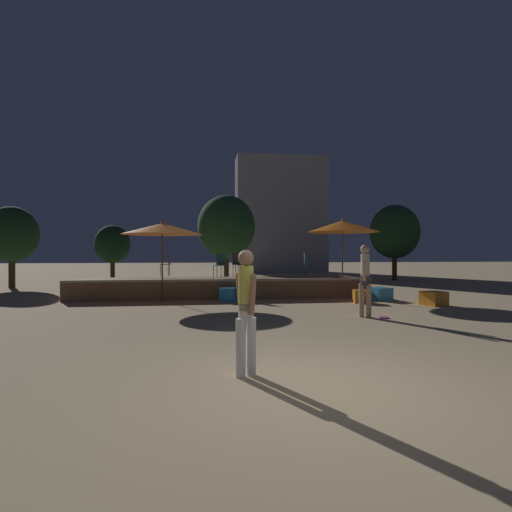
# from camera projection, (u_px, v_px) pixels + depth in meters

# --- Properties ---
(ground_plane) EXTENTS (120.00, 120.00, 0.00)m
(ground_plane) POSITION_uv_depth(u_px,v_px,m) (325.00, 388.00, 4.79)
(ground_plane) COLOR tan
(wooden_deck) EXTENTS (10.66, 2.74, 0.71)m
(wooden_deck) POSITION_uv_depth(u_px,v_px,m) (221.00, 287.00, 15.07)
(wooden_deck) COLOR olive
(wooden_deck) RESTS_ON ground
(patio_umbrella_0) EXTENTS (2.70, 2.70, 2.68)m
(patio_umbrella_0) POSITION_uv_depth(u_px,v_px,m) (162.00, 229.00, 13.32)
(patio_umbrella_0) COLOR brown
(patio_umbrella_0) RESTS_ON ground
(patio_umbrella_1) EXTENTS (2.60, 2.60, 2.87)m
(patio_umbrella_1) POSITION_uv_depth(u_px,v_px,m) (343.00, 226.00, 14.52)
(patio_umbrella_1) COLOR brown
(patio_umbrella_1) RESTS_ON ground
(cube_seat_0) EXTENTS (0.52, 0.52, 0.42)m
(cube_seat_0) POSITION_uv_depth(u_px,v_px,m) (361.00, 296.00, 12.92)
(cube_seat_0) COLOR orange
(cube_seat_0) RESTS_ON ground
(cube_seat_1) EXTENTS (0.76, 0.76, 0.43)m
(cube_seat_1) POSITION_uv_depth(u_px,v_px,m) (380.00, 294.00, 13.63)
(cube_seat_1) COLOR #2D9EDB
(cube_seat_1) RESTS_ON ground
(cube_seat_2) EXTENTS (0.65, 0.65, 0.46)m
(cube_seat_2) POSITION_uv_depth(u_px,v_px,m) (229.00, 295.00, 13.25)
(cube_seat_2) COLOR #2D9EDB
(cube_seat_2) RESTS_ON ground
(cube_seat_3) EXTENTS (0.78, 0.78, 0.43)m
(cube_seat_3) POSITION_uv_depth(u_px,v_px,m) (434.00, 298.00, 12.27)
(cube_seat_3) COLOR orange
(cube_seat_3) RESTS_ON ground
(person_0) EXTENTS (0.34, 0.52, 1.83)m
(person_0) POSITION_uv_depth(u_px,v_px,m) (365.00, 277.00, 10.02)
(person_0) COLOR tan
(person_0) RESTS_ON ground
(person_1) EXTENTS (0.28, 0.47, 1.66)m
(person_1) POSITION_uv_depth(u_px,v_px,m) (246.00, 309.00, 5.23)
(person_1) COLOR white
(person_1) RESTS_ON ground
(bistro_chair_0) EXTENTS (0.40, 0.40, 0.90)m
(bistro_chair_0) POSITION_uv_depth(u_px,v_px,m) (167.00, 262.00, 15.56)
(bistro_chair_0) COLOR #47474C
(bistro_chair_0) RESTS_ON wooden_deck
(bistro_chair_1) EXTENTS (0.40, 0.40, 0.90)m
(bistro_chair_1) POSITION_uv_depth(u_px,v_px,m) (307.00, 262.00, 15.63)
(bistro_chair_1) COLOR #1E4C47
(bistro_chair_1) RESTS_ON wooden_deck
(bistro_chair_2) EXTENTS (0.42, 0.43, 0.90)m
(bistro_chair_2) POSITION_uv_depth(u_px,v_px,m) (237.00, 262.00, 15.35)
(bistro_chair_2) COLOR #2D3338
(bistro_chair_2) RESTS_ON wooden_deck
(bistro_chair_3) EXTENTS (0.46, 0.46, 0.90)m
(bistro_chair_3) POSITION_uv_depth(u_px,v_px,m) (220.00, 263.00, 14.67)
(bistro_chair_3) COLOR #1E4C47
(bistro_chair_3) RESTS_ON wooden_deck
(frisbee_disc) EXTENTS (0.24, 0.24, 0.03)m
(frisbee_disc) POSITION_uv_depth(u_px,v_px,m) (384.00, 317.00, 9.86)
(frisbee_disc) COLOR #E54C99
(frisbee_disc) RESTS_ON ground
(background_tree_0) EXTENTS (2.32, 2.32, 3.76)m
(background_tree_0) POSITION_uv_depth(u_px,v_px,m) (12.00, 234.00, 18.39)
(background_tree_0) COLOR #3D2B1C
(background_tree_0) RESTS_ON ground
(background_tree_1) EXTENTS (2.19, 2.19, 3.36)m
(background_tree_1) POSITION_uv_depth(u_px,v_px,m) (113.00, 244.00, 25.24)
(background_tree_1) COLOR #3D2B1C
(background_tree_1) RESTS_ON ground
(background_tree_2) EXTENTS (2.86, 2.86, 4.42)m
(background_tree_2) POSITION_uv_depth(u_px,v_px,m) (395.00, 232.00, 23.40)
(background_tree_2) COLOR #3D2B1C
(background_tree_2) RESTS_ON ground
(background_tree_3) EXTENTS (3.16, 3.16, 4.78)m
(background_tree_3) POSITION_uv_depth(u_px,v_px,m) (226.00, 227.00, 21.90)
(background_tree_3) COLOR #3D2B1C
(background_tree_3) RESTS_ON ground
(distant_building) EXTENTS (7.29, 3.04, 9.38)m
(distant_building) POSITION_uv_depth(u_px,v_px,m) (280.00, 215.00, 32.87)
(distant_building) COLOR gray
(distant_building) RESTS_ON ground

